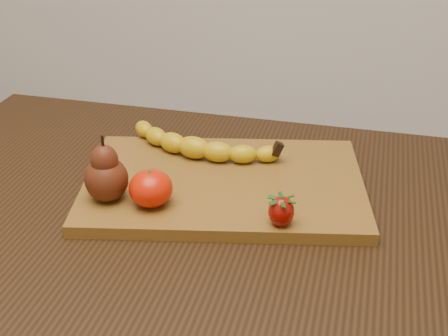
% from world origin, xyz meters
% --- Properties ---
extents(table, '(1.00, 0.70, 0.76)m').
position_xyz_m(table, '(0.00, 0.00, 0.66)').
color(table, black).
rests_on(table, ground).
extents(cutting_board, '(0.50, 0.38, 0.02)m').
position_xyz_m(cutting_board, '(0.06, 0.06, 0.77)').
color(cutting_board, brown).
rests_on(cutting_board, table).
extents(banana, '(0.25, 0.11, 0.04)m').
position_xyz_m(banana, '(-0.01, 0.12, 0.80)').
color(banana, '#C49F09').
rests_on(banana, cutting_board).
extents(pear, '(0.09, 0.09, 0.10)m').
position_xyz_m(pear, '(-0.10, -0.04, 0.83)').
color(pear, '#4B1C0C').
rests_on(pear, cutting_board).
extents(mandarin, '(0.07, 0.07, 0.06)m').
position_xyz_m(mandarin, '(-0.03, -0.05, 0.81)').
color(mandarin, red).
rests_on(mandarin, cutting_board).
extents(strawberry, '(0.04, 0.04, 0.05)m').
position_xyz_m(strawberry, '(0.17, -0.05, 0.80)').
color(strawberry, '#890903').
rests_on(strawberry, cutting_board).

